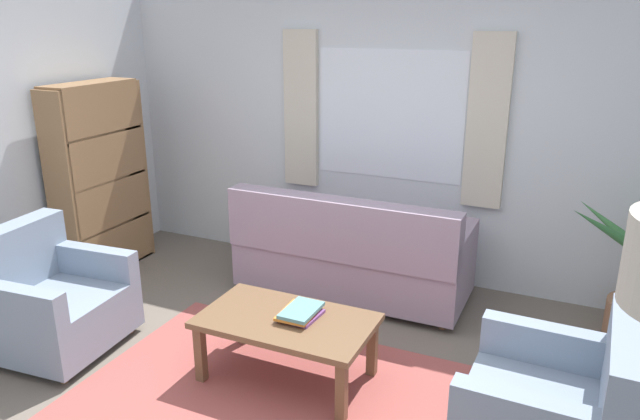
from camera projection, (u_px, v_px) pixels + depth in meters
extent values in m
plane|color=#6B6056|center=(268.00, 402.00, 3.68)|extent=(6.24, 6.24, 0.00)
cube|color=silver|center=(391.00, 131.00, 5.23)|extent=(5.32, 0.12, 2.60)
cube|color=white|center=(389.00, 115.00, 5.13)|extent=(1.30, 0.01, 1.10)
cube|color=beige|center=(301.00, 109.00, 5.43)|extent=(0.32, 0.06, 1.40)
cube|color=beige|center=(487.00, 123.00, 4.77)|extent=(0.32, 0.06, 1.40)
cube|color=#9E4C47|center=(268.00, 402.00, 3.68)|extent=(2.39, 1.82, 0.01)
cube|color=#998499|center=(353.00, 265.00, 5.07)|extent=(1.90, 0.80, 0.38)
cube|color=#998499|center=(339.00, 229.00, 4.66)|extent=(1.90, 0.20, 0.48)
cube|color=#998499|center=(459.00, 247.00, 4.63)|extent=(0.16, 0.80, 0.24)
cube|color=#998499|center=(263.00, 217.00, 5.31)|extent=(0.16, 0.80, 0.24)
cylinder|color=brown|center=(459.00, 293.00, 5.06)|extent=(0.06, 0.06, 0.06)
cylinder|color=brown|center=(282.00, 260.00, 5.73)|extent=(0.06, 0.06, 0.06)
cylinder|color=brown|center=(443.00, 325.00, 4.54)|extent=(0.06, 0.06, 0.06)
cylinder|color=brown|center=(250.00, 285.00, 5.21)|extent=(0.06, 0.06, 0.06)
cube|color=gray|center=(59.00, 317.00, 4.22)|extent=(0.86, 0.90, 0.36)
cube|color=gray|center=(13.00, 257.00, 4.19)|extent=(0.25, 0.85, 0.46)
cube|color=gray|center=(11.00, 302.00, 3.80)|extent=(0.81, 0.18, 0.22)
cube|color=gray|center=(89.00, 260.00, 4.45)|extent=(0.81, 0.18, 0.22)
cylinder|color=brown|center=(64.00, 378.00, 3.87)|extent=(0.05, 0.05, 0.06)
cylinder|color=brown|center=(130.00, 329.00, 4.48)|extent=(0.05, 0.05, 0.06)
cylinder|color=brown|center=(62.00, 315.00, 4.69)|extent=(0.05, 0.05, 0.06)
cube|color=gray|center=(625.00, 376.00, 2.82)|extent=(0.20, 0.84, 0.46)
cube|color=gray|center=(556.00, 346.00, 3.30)|extent=(0.80, 0.14, 0.22)
cylinder|color=brown|center=(488.00, 409.00, 3.57)|extent=(0.05, 0.05, 0.06)
cube|color=brown|center=(286.00, 321.00, 3.80)|extent=(1.10, 0.64, 0.04)
cube|color=brown|center=(201.00, 354.00, 3.83)|extent=(0.06, 0.06, 0.40)
cube|color=brown|center=(342.00, 392.00, 3.45)|extent=(0.06, 0.06, 0.40)
cube|color=brown|center=(243.00, 318.00, 4.28)|extent=(0.06, 0.06, 0.40)
cube|color=brown|center=(372.00, 349.00, 3.90)|extent=(0.06, 0.06, 0.40)
cube|color=#7F478C|center=(302.00, 315.00, 3.80)|extent=(0.23, 0.26, 0.02)
cube|color=orange|center=(299.00, 313.00, 3.80)|extent=(0.22, 0.30, 0.02)
cube|color=#5B8E93|center=(301.00, 310.00, 3.78)|extent=(0.20, 0.30, 0.02)
cylinder|color=#9E6B4C|center=(637.00, 321.00, 4.37)|extent=(0.44, 0.44, 0.29)
cone|color=#38753D|center=(611.00, 226.00, 4.33)|extent=(0.53, 0.28, 0.37)
cone|color=#38753D|center=(608.00, 231.00, 4.14)|extent=(0.56, 0.37, 0.43)
cube|color=olive|center=(134.00, 169.00, 5.77)|extent=(0.30, 0.04, 1.70)
cube|color=olive|center=(60.00, 193.00, 5.00)|extent=(0.30, 0.04, 1.70)
cube|color=olive|center=(112.00, 182.00, 5.33)|extent=(0.02, 0.90, 1.70)
cube|color=olive|center=(110.00, 266.00, 5.65)|extent=(0.30, 0.86, 0.02)
cube|color=olive|center=(105.00, 224.00, 5.51)|extent=(0.30, 0.86, 0.02)
cube|color=olive|center=(100.00, 179.00, 5.38)|extent=(0.30, 0.86, 0.02)
cube|color=olive|center=(94.00, 132.00, 5.25)|extent=(0.30, 0.86, 0.02)
cube|color=olive|center=(88.00, 83.00, 5.12)|extent=(0.30, 0.86, 0.02)
cube|color=#5B8E93|center=(129.00, 198.00, 5.76)|extent=(0.23, 0.09, 0.29)
cube|color=#5B8E93|center=(123.00, 203.00, 5.70)|extent=(0.26, 0.07, 0.24)
cube|color=#2D2D33|center=(118.00, 204.00, 5.63)|extent=(0.23, 0.06, 0.25)
cube|color=#B23833|center=(113.00, 207.00, 5.58)|extent=(0.26, 0.05, 0.23)
cube|color=orange|center=(106.00, 210.00, 5.50)|extent=(0.24, 0.08, 0.23)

